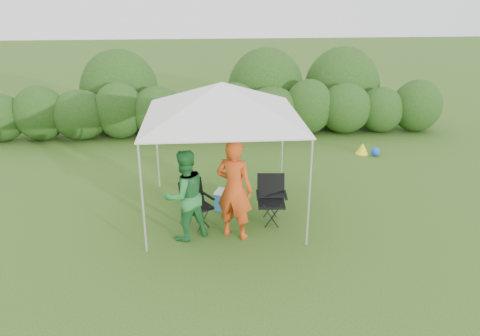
{
  "coord_description": "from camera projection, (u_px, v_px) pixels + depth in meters",
  "views": [
    {
      "loc": [
        -0.37,
        -8.6,
        4.61
      ],
      "look_at": [
        0.35,
        0.4,
        1.05
      ],
      "focal_mm": 35.0,
      "sensor_mm": 36.0,
      "label": 1
    }
  ],
  "objects": [
    {
      "name": "canopy",
      "position": [
        222.0,
        100.0,
        9.26
      ],
      "size": [
        3.1,
        3.1,
        2.83
      ],
      "color": "silver",
      "rests_on": "ground"
    },
    {
      "name": "hedge",
      "position": [
        216.0,
        111.0,
        14.96
      ],
      "size": [
        14.91,
        1.53,
        1.8
      ],
      "color": "#274C18",
      "rests_on": "ground"
    },
    {
      "name": "bottle",
      "position": [
        230.0,
        187.0,
        10.06
      ],
      "size": [
        0.06,
        0.06,
        0.23
      ],
      "primitive_type": "cylinder",
      "color": "#592D0C",
      "rests_on": "cooler"
    },
    {
      "name": "lawn_toy",
      "position": [
        366.0,
        149.0,
        13.53
      ],
      "size": [
        0.63,
        0.53,
        0.32
      ],
      "color": "yellow",
      "rests_on": "ground"
    },
    {
      "name": "woman",
      "position": [
        185.0,
        195.0,
        8.82
      ],
      "size": [
        1.09,
        1.02,
        1.79
      ],
      "primitive_type": "imported",
      "rotation": [
        0.0,
        0.0,
        3.65
      ],
      "color": "#277936",
      "rests_on": "ground"
    },
    {
      "name": "cooler",
      "position": [
        227.0,
        200.0,
        10.21
      ],
      "size": [
        0.6,
        0.52,
        0.42
      ],
      "rotation": [
        0.0,
        0.0,
        -0.35
      ],
      "color": "#22619F",
      "rests_on": "ground"
    },
    {
      "name": "ground",
      "position": [
        225.0,
        223.0,
        9.7
      ],
      "size": [
        70.0,
        70.0,
        0.0
      ],
      "primitive_type": "plane",
      "color": "#3E621F"
    },
    {
      "name": "man",
      "position": [
        234.0,
        189.0,
        8.83
      ],
      "size": [
        0.86,
        0.76,
        1.99
      ],
      "primitive_type": "imported",
      "rotation": [
        0.0,
        0.0,
        2.67
      ],
      "color": "#D94818",
      "rests_on": "ground"
    },
    {
      "name": "chair_left",
      "position": [
        195.0,
        201.0,
        9.46
      ],
      "size": [
        0.73,
        0.71,
        0.93
      ],
      "rotation": [
        0.0,
        0.0,
        0.55
      ],
      "color": "black",
      "rests_on": "ground"
    },
    {
      "name": "chair_right",
      "position": [
        271.0,
        196.0,
        9.6
      ],
      "size": [
        0.65,
        0.59,
        0.99
      ],
      "rotation": [
        0.0,
        0.0,
        -0.08
      ],
      "color": "black",
      "rests_on": "ground"
    }
  ]
}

